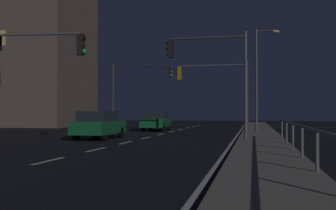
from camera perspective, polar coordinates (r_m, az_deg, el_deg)
name	(u,v)px	position (r m, az deg, el deg)	size (l,w,h in m)	color
ground_plane	(129,142)	(21.54, -5.36, -5.03)	(112.00, 112.00, 0.00)	black
sidewalk_right	(262,142)	(20.62, 12.69, -4.99)	(2.38, 77.00, 0.14)	gray
lane_markings_center	(146,138)	(24.91, -3.01, -4.47)	(0.14, 50.00, 0.01)	silver
lane_edge_line	(236,137)	(25.63, 9.23, -4.36)	(0.14, 53.00, 0.01)	silver
car	(99,125)	(23.93, -9.37, -2.65)	(1.87, 4.42, 1.57)	#14592D
car_oncoming	(156,121)	(34.35, -1.59, -2.15)	(1.99, 4.47, 1.57)	#14592D
traffic_light_near_right	(214,81)	(30.57, 6.30, 3.22)	(5.24, 0.34, 5.03)	#38383D
traffic_light_far_right	(138,82)	(35.91, -4.08, 3.11)	(5.32, 0.34, 5.71)	#38383D
traffic_light_mid_right	(211,64)	(22.14, 5.82, 5.61)	(4.27, 0.35, 5.55)	#4C4C51
traffic_light_far_center	(30,62)	(20.56, -18.28, 5.56)	(4.87, 0.63, 5.39)	#2D3033
street_lamp_far_end	(260,70)	(32.85, 12.39, 4.66)	(1.82, 0.39, 7.74)	#4C4C51
barrier_fence	(309,136)	(11.84, 18.58, -4.04)	(0.09, 21.43, 0.98)	#59595E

